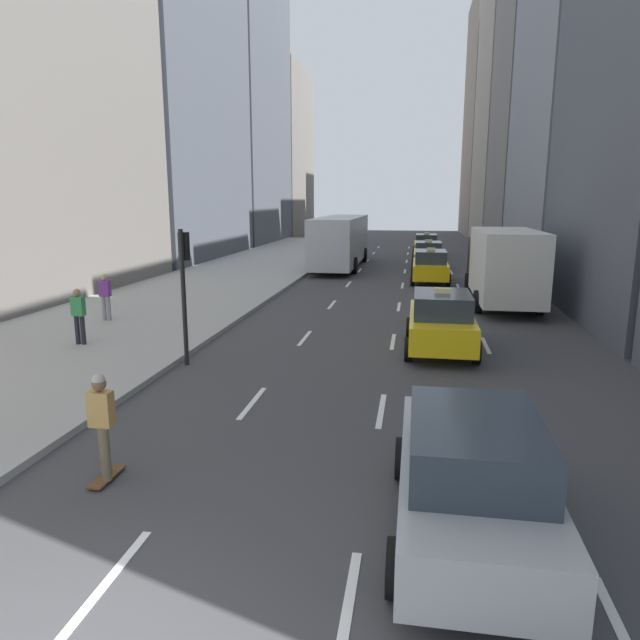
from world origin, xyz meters
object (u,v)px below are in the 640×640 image
sedan_black_near (471,474)px  pedestrian_mid_block (79,314)px  box_truck (502,264)px  taxi_second (426,245)px  pedestrian_far_walking (105,295)px  taxi_lead (430,266)px  taxi_fourth (441,321)px  city_bus (341,240)px  traffic_light_pole (184,275)px  skateboarder (102,422)px  taxi_third (428,255)px

sedan_black_near → pedestrian_mid_block: pedestrian_mid_block is taller
box_truck → pedestrian_mid_block: bearing=-143.8°
taxi_second → pedestrian_far_walking: bearing=-113.2°
taxi_lead → taxi_fourth: 14.07m
taxi_fourth → pedestrian_far_walking: size_ratio=2.67×
taxi_fourth → city_bus: bearing=105.4°
sedan_black_near → traffic_light_pole: (-6.75, 7.01, 1.54)m
taxi_fourth → sedan_black_near: (0.00, -9.58, -0.01)m
city_bus → traffic_light_pole: bearing=-92.8°
sedan_black_near → city_bus: (-5.61, 29.89, 0.92)m
taxi_lead → box_truck: size_ratio=0.52×
skateboarder → pedestrian_mid_block: (-4.97, 7.33, 0.10)m
pedestrian_mid_block → taxi_third: bearing=64.6°
pedestrian_mid_block → taxi_second: bearing=70.8°
pedestrian_far_walking → taxi_lead: bearing=47.2°
taxi_third → traffic_light_pole: traffic_light_pole is taller
sedan_black_near → pedestrian_far_walking: pedestrian_far_walking is taller
city_bus → traffic_light_pole: size_ratio=3.23×
taxi_lead → traffic_light_pole: bearing=-112.1°
city_bus → skateboarder: 29.27m
taxi_second → city_bus: city_bus is taller
taxi_third → box_truck: (2.80, -12.35, 0.83)m
taxi_third → skateboarder: 29.92m
taxi_lead → box_truck: box_truck is taller
city_bus → sedan_black_near: bearing=-79.4°
taxi_lead → skateboarder: taxi_lead is taller
taxi_fourth → pedestrian_mid_block: size_ratio=2.67×
pedestrian_far_walking → traffic_light_pole: 6.50m
taxi_third → pedestrian_mid_block: (-10.47, -22.08, 0.19)m
taxi_second → taxi_lead: bearing=-90.0°
skateboarder → pedestrian_far_walking: 12.19m
city_bus → taxi_fourth: bearing=-74.6°
skateboarder → taxi_lead: bearing=76.6°
sedan_black_near → skateboarder: skateboarder is taller
pedestrian_mid_block → traffic_light_pole: size_ratio=0.46×
taxi_fourth → city_bus: size_ratio=0.38×
taxi_fourth → skateboarder: size_ratio=2.52×
taxi_second → city_bus: bearing=-124.4°
taxi_lead → city_bus: city_bus is taller
taxi_lead → taxi_second: bearing=90.0°
taxi_third → sedan_black_near: bearing=-90.0°
taxi_lead → sedan_black_near: size_ratio=0.98×
pedestrian_mid_block → taxi_fourth: bearing=8.8°
taxi_second → city_bus: size_ratio=0.38×
taxi_third → box_truck: box_truck is taller
pedestrian_far_walking → taxi_fourth: bearing=-8.2°
taxi_fourth → city_bus: (-5.61, 20.31, 0.91)m
skateboarder → traffic_light_pole: (-1.25, 6.38, 1.45)m
taxi_fourth → box_truck: box_truck is taller
taxi_fourth → box_truck: (2.80, 8.11, 0.83)m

